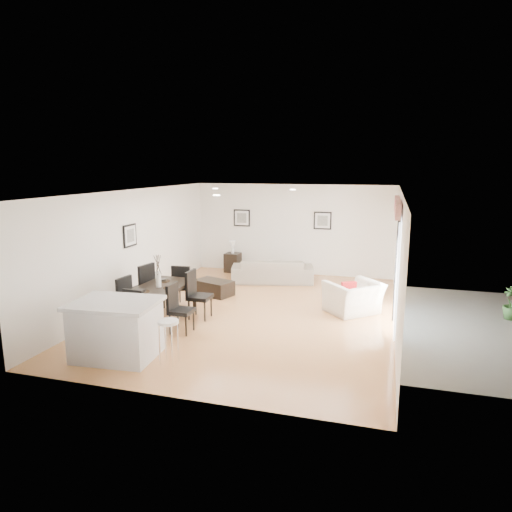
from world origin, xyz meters
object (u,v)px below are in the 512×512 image
(dining_chair_head, at_px, (130,313))
(coffee_table, at_px, (214,288))
(dining_chair_wnear, at_px, (120,298))
(side_table, at_px, (233,262))
(sofa, at_px, (272,271))
(dining_chair_foot, at_px, (183,283))
(kitchen_island, at_px, (116,329))
(dining_chair_efar, at_px, (196,292))
(dining_table, at_px, (159,290))
(armchair, at_px, (353,298))
(dining_chair_wfar, at_px, (143,286))
(dining_chair_enear, at_px, (178,305))
(bar_stool, at_px, (168,327))

(dining_chair_head, xyz_separation_m, coffee_table, (0.34, 3.34, -0.35))
(dining_chair_wnear, xyz_separation_m, side_table, (0.60, 5.26, -0.29))
(sofa, xyz_separation_m, dining_chair_foot, (-1.45, -2.78, 0.22))
(coffee_table, bearing_deg, side_table, 118.51)
(dining_chair_head, distance_m, kitchen_island, 0.73)
(dining_chair_efar, bearing_deg, dining_table, 125.76)
(armchair, bearing_deg, dining_chair_wfar, -26.49)
(dining_chair_foot, distance_m, side_table, 3.68)
(dining_table, height_order, side_table, dining_table)
(dining_chair_wnear, relative_size, dining_chair_efar, 1.00)
(dining_chair_wfar, height_order, coffee_table, dining_chair_wfar)
(sofa, bearing_deg, dining_chair_foot, 48.52)
(dining_chair_enear, bearing_deg, dining_chair_efar, 1.10)
(armchair, bearing_deg, dining_chair_efar, -21.03)
(dining_chair_head, height_order, coffee_table, dining_chair_head)
(dining_chair_wfar, height_order, dining_chair_enear, dining_chair_wfar)
(dining_chair_wfar, xyz_separation_m, bar_stool, (1.78, -2.28, 0.02))
(bar_stool, bearing_deg, armchair, 52.63)
(dining_chair_enear, xyz_separation_m, coffee_table, (-0.29, 2.66, -0.35))
(dining_chair_wfar, distance_m, bar_stool, 2.89)
(dining_chair_efar, relative_size, bar_stool, 1.38)
(dining_chair_efar, xyz_separation_m, bar_stool, (0.52, -2.29, 0.06))
(dining_chair_enear, xyz_separation_m, dining_chair_efar, (-0.01, 0.91, 0.04))
(armchair, bearing_deg, dining_table, -18.45)
(dining_chair_efar, bearing_deg, dining_chair_wfar, 91.03)
(bar_stool, bearing_deg, dining_chair_wfar, 128.07)
(dining_chair_enear, bearing_deg, coffee_table, 6.96)
(bar_stool, bearing_deg, dining_chair_head, 148.05)
(sofa, xyz_separation_m, side_table, (-1.49, 0.89, -0.04))
(dining_table, distance_m, dining_chair_enear, 0.80)
(armchair, xyz_separation_m, dining_chair_foot, (-3.87, -0.60, 0.20))
(kitchen_island, bearing_deg, dining_chair_foot, 88.66)
(sofa, xyz_separation_m, dining_chair_head, (-1.45, -5.03, 0.21))
(dining_chair_wnear, bearing_deg, dining_table, 130.50)
(sofa, relative_size, dining_chair_foot, 2.31)
(dining_table, height_order, dining_chair_efar, dining_chair_efar)
(dining_table, distance_m, coffee_table, 2.29)
(kitchen_island, height_order, bar_stool, kitchen_island)
(side_table, bearing_deg, dining_chair_wfar, -97.80)
(armchair, bearing_deg, bar_stool, 10.21)
(dining_chair_wnear, xyz_separation_m, dining_chair_head, (0.64, -0.67, -0.04))
(armchair, relative_size, bar_stool, 1.45)
(sofa, xyz_separation_m, dining_chair_wfar, (-2.09, -3.47, 0.29))
(dining_chair_enear, height_order, coffee_table, dining_chair_enear)
(dining_chair_wfar, height_order, kitchen_island, dining_chair_wfar)
(dining_chair_head, relative_size, dining_chair_foot, 0.98)
(dining_chair_wnear, relative_size, bar_stool, 1.39)
(armchair, xyz_separation_m, dining_table, (-3.87, -1.72, 0.32))
(dining_chair_foot, bearing_deg, dining_table, 84.15)
(side_table, bearing_deg, kitchen_island, -88.25)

